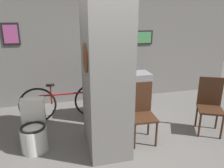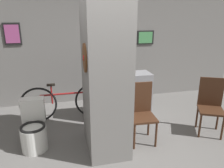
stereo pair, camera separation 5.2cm
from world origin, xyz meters
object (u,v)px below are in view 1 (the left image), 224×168
at_px(toilet, 34,130).
at_px(bicycle, 66,102).
at_px(chair_near_pillar, 141,110).
at_px(chair_by_doorway, 210,103).
at_px(bottle_tall, 120,68).

xyz_separation_m(toilet, bicycle, (0.56, 0.93, 0.06)).
bearing_deg(toilet, chair_near_pillar, -5.52).
bearing_deg(chair_near_pillar, toilet, 177.44).
height_order(chair_by_doorway, bottle_tall, bottle_tall).
height_order(chair_by_doorway, bicycle, chair_by_doorway).
xyz_separation_m(chair_near_pillar, bottle_tall, (-0.10, 1.01, 0.51)).
height_order(chair_near_pillar, chair_by_doorway, same).
bearing_deg(bottle_tall, toilet, -153.67).
distance_m(chair_near_pillar, chair_by_doorway, 1.34).
bearing_deg(bottle_tall, chair_by_doorway, -35.76).
xyz_separation_m(toilet, chair_near_pillar, (1.78, -0.17, 0.23)).
bearing_deg(chair_by_doorway, bottle_tall, 170.14).
bearing_deg(toilet, bottle_tall, 26.33).
bearing_deg(chair_near_pillar, bottle_tall, 98.46).
xyz_separation_m(toilet, bottle_tall, (1.68, 0.83, 0.74)).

